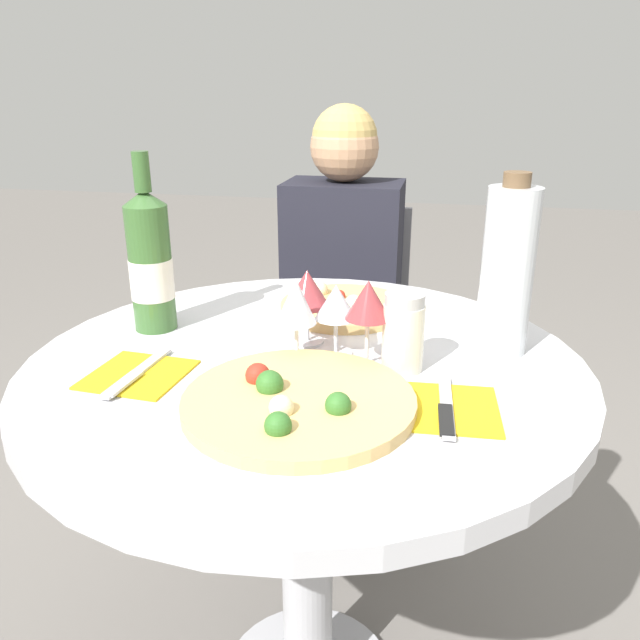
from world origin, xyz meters
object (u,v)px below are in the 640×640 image
Objects in this scene: dining_table at (306,425)px; pizza_large at (297,401)px; chair_behind_diner at (345,350)px; seated_diner at (338,333)px; wine_bottle at (150,263)px; tall_carafe at (507,270)px.

pizza_large is (0.03, -0.18, 0.15)m from dining_table.
pizza_large is at bearing 95.26° from chair_behind_diner.
wine_bottle is at bearing 68.07° from seated_diner.
wine_bottle is (-0.32, 0.08, 0.26)m from dining_table.
wine_bottle is (-0.25, -0.76, 0.48)m from chair_behind_diner.
seated_diner is 3.49× the size of wine_bottle.
chair_behind_diner reaches higher than dining_table.
tall_carafe reaches higher than dining_table.
pizza_large is (0.09, -0.88, 0.25)m from seated_diner.
chair_behind_diner is at bearing 95.26° from pizza_large.
pizza_large is at bearing -37.22° from wine_bottle.
seated_diner is 3.74× the size of tall_carafe.
seated_diner is at bearing 95.28° from dining_table.
pizza_large is at bearing 96.07° from seated_diner.
wine_bottle is 0.65m from tall_carafe.
tall_carafe is at bearing 17.32° from dining_table.
chair_behind_diner is 0.93m from wine_bottle.
seated_diner is at bearing 90.00° from chair_behind_diner.
seated_diner is 3.41× the size of pizza_large.
wine_bottle is at bearing 142.78° from pizza_large.
seated_diner reaches higher than pizza_large.
wine_bottle is at bearing -178.21° from tall_carafe.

